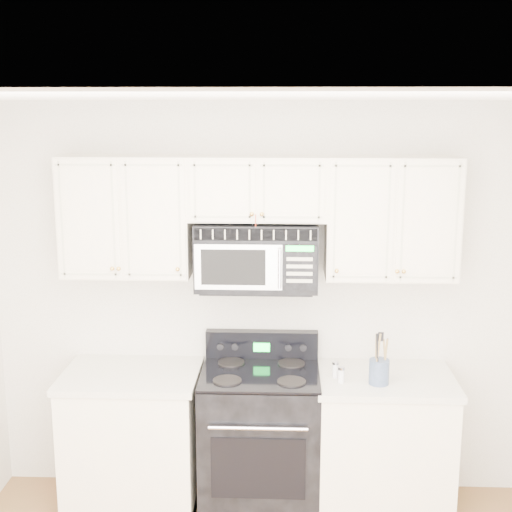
{
  "coord_description": "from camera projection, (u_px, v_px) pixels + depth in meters",
  "views": [
    {
      "loc": [
        0.18,
        -2.77,
        2.58
      ],
      "look_at": [
        0.0,
        1.3,
        1.71
      ],
      "focal_mm": 50.0,
      "sensor_mm": 36.0,
      "label": 1
    }
  ],
  "objects": [
    {
      "name": "base_cabinet_left",
      "position": [
        134.0,
        444.0,
        4.61
      ],
      "size": [
        0.86,
        0.65,
        0.92
      ],
      "color": "white",
      "rests_on": "ground"
    },
    {
      "name": "range",
      "position": [
        260.0,
        438.0,
        4.56
      ],
      "size": [
        0.74,
        0.68,
        1.11
      ],
      "color": "black",
      "rests_on": "ground"
    },
    {
      "name": "shaker_pepper",
      "position": [
        335.0,
        369.0,
        4.41
      ],
      "size": [
        0.04,
        0.04,
        0.1
      ],
      "color": "silver",
      "rests_on": "base_cabinet_right"
    },
    {
      "name": "microwave",
      "position": [
        257.0,
        255.0,
        4.43
      ],
      "size": [
        0.75,
        0.43,
        0.42
      ],
      "color": "black",
      "rests_on": "ground"
    },
    {
      "name": "base_cabinet_right",
      "position": [
        382.0,
        449.0,
        4.54
      ],
      "size": [
        0.86,
        0.65,
        0.92
      ],
      "color": "white",
      "rests_on": "ground"
    },
    {
      "name": "shaker_salt",
      "position": [
        341.0,
        375.0,
        4.32
      ],
      "size": [
        0.04,
        0.04,
        0.1
      ],
      "color": "silver",
      "rests_on": "base_cabinet_right"
    },
    {
      "name": "room",
      "position": [
        243.0,
        416.0,
        2.98
      ],
      "size": [
        3.51,
        3.51,
        2.61
      ],
      "color": "brown",
      "rests_on": "ground"
    },
    {
      "name": "utensil_crock",
      "position": [
        379.0,
        370.0,
        4.3
      ],
      "size": [
        0.12,
        0.12,
        0.33
      ],
      "color": "#46537F",
      "rests_on": "base_cabinet_right"
    },
    {
      "name": "upper_cabinets",
      "position": [
        258.0,
        211.0,
        4.4
      ],
      "size": [
        2.44,
        0.37,
        0.75
      ],
      "color": "white",
      "rests_on": "ground"
    }
  ]
}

